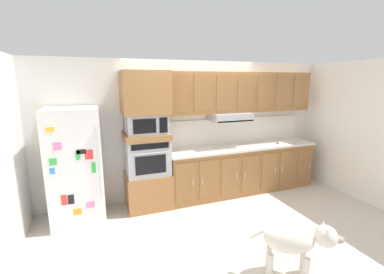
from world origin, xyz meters
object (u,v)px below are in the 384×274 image
Objects in this scene: screwdriver at (278,143)px; refrigerator at (76,166)px; built_in_oven at (147,156)px; dog at (297,241)px; microwave at (146,123)px.

refrigerator is at bearing 179.59° from screwdriver.
built_in_oven is 2.58m from dog.
refrigerator is at bearing -176.48° from microwave.
refrigerator reaches higher than microwave.
microwave is 0.74× the size of dog.
refrigerator reaches higher than dog.
built_in_oven is at bearing 177.92° from screwdriver.
refrigerator is at bearing -176.48° from built_in_oven.
refrigerator is 11.12× the size of screwdriver.
microwave is (1.10, 0.07, 0.58)m from refrigerator.
refrigerator is 2.02× the size of dog.
built_in_oven reaches higher than dog.
built_in_oven is at bearing 148.91° from dog.
refrigerator is at bearing 167.59° from dog.
refrigerator is 2.73× the size of microwave.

